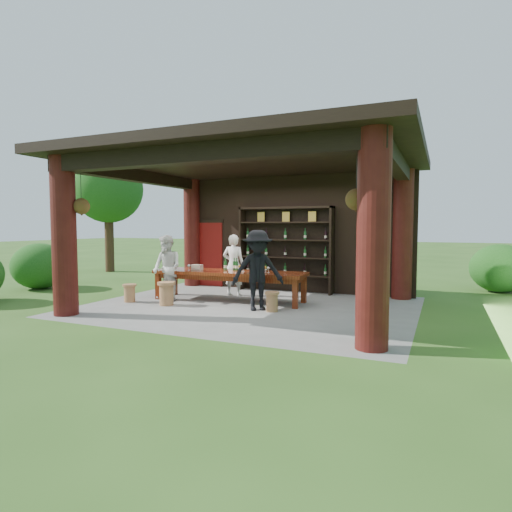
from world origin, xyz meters
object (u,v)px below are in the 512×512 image
at_px(host, 234,265).
at_px(napkin_basket, 197,267).
at_px(stool_near_left, 166,293).
at_px(wine_shelf, 285,249).
at_px(guest_man, 258,270).
at_px(tasting_table, 229,275).
at_px(stool_near_right, 272,301).
at_px(stool_far_left, 130,293).
at_px(guest_woman, 167,268).

xyz_separation_m(host, napkin_basket, (-0.56, -0.94, -0.00)).
relative_size(stool_near_left, host, 0.33).
bearing_deg(stool_near_left, host, 67.43).
height_order(wine_shelf, guest_man, wine_shelf).
xyz_separation_m(guest_man, napkin_basket, (-1.97, 0.66, -0.07)).
xyz_separation_m(wine_shelf, host, (-1.05, -1.18, -0.38)).
relative_size(guest_man, napkin_basket, 6.85).
xyz_separation_m(tasting_table, host, (-0.29, 0.81, 0.19)).
distance_m(stool_near_right, host, 2.46).
height_order(stool_near_left, guest_man, guest_man).
height_order(stool_far_left, napkin_basket, napkin_basket).
height_order(stool_far_left, guest_woman, guest_woman).
xyz_separation_m(tasting_table, guest_woman, (-1.42, -0.62, 0.19)).
height_order(tasting_table, guest_woman, guest_woman).
height_order(tasting_table, host, host).
height_order(tasting_table, stool_near_right, tasting_table).
bearing_deg(stool_near_right, napkin_basket, 163.66).
distance_m(wine_shelf, guest_man, 2.82).
distance_m(wine_shelf, tasting_table, 2.20).
bearing_deg(guest_woman, guest_man, 17.47).
height_order(host, guest_man, guest_man).
bearing_deg(stool_far_left, stool_near_right, 4.97).
distance_m(host, napkin_basket, 1.10).
xyz_separation_m(wine_shelf, stool_near_left, (-1.85, -3.11, -0.91)).
bearing_deg(wine_shelf, stool_near_right, -75.83).
distance_m(stool_far_left, napkin_basket, 1.76).
xyz_separation_m(stool_near_right, guest_woman, (-2.89, 0.19, 0.60)).
relative_size(stool_near_left, guest_woman, 0.33).
height_order(stool_far_left, guest_man, guest_man).
height_order(wine_shelf, napkin_basket, wine_shelf).
distance_m(stool_near_left, host, 2.16).
distance_m(tasting_table, napkin_basket, 0.88).
bearing_deg(wine_shelf, guest_woman, -129.87).
distance_m(stool_far_left, guest_woman, 1.08).
height_order(stool_near_left, guest_woman, guest_woman).
xyz_separation_m(guest_woman, guest_man, (2.54, -0.17, 0.07)).
distance_m(tasting_table, host, 0.88).
relative_size(tasting_table, guest_man, 2.19).
xyz_separation_m(tasting_table, guest_man, (1.12, -0.79, 0.25)).
distance_m(tasting_table, stool_near_left, 1.60).
relative_size(stool_near_left, guest_man, 0.31).
bearing_deg(wine_shelf, stool_near_left, -120.74).
relative_size(wine_shelf, tasting_table, 0.70).
height_order(stool_near_right, guest_man, guest_man).
distance_m(tasting_table, guest_man, 1.39).
xyz_separation_m(tasting_table, stool_near_left, (-1.09, -1.12, -0.35)).
xyz_separation_m(stool_far_left, host, (1.89, 1.94, 0.59)).
bearing_deg(stool_near_right, guest_woman, 176.27).
height_order(tasting_table, guest_man, guest_man).
distance_m(host, guest_woman, 1.83).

